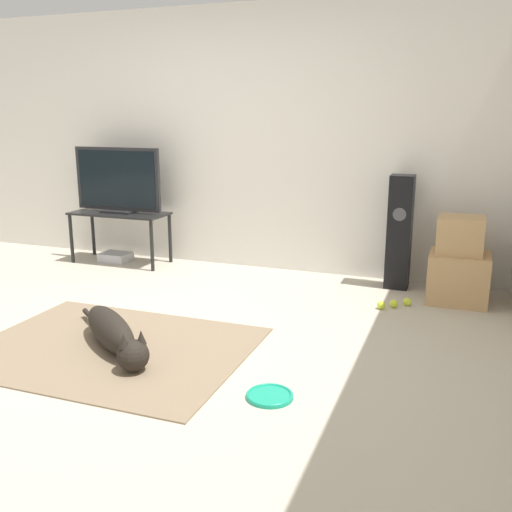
# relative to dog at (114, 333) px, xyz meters

# --- Properties ---
(ground_plane) EXTENTS (12.00, 12.00, 0.00)m
(ground_plane) POSITION_rel_dog_xyz_m (-0.03, 0.28, -0.13)
(ground_plane) COLOR #BCB29E
(wall_back) EXTENTS (8.00, 0.06, 2.55)m
(wall_back) POSITION_rel_dog_xyz_m (-0.03, 2.38, 1.15)
(wall_back) COLOR silver
(wall_back) RESTS_ON ground_plane
(area_rug) EXTENTS (1.82, 1.40, 0.01)m
(area_rug) POSITION_rel_dog_xyz_m (-0.05, 0.03, -0.12)
(area_rug) COLOR #847056
(area_rug) RESTS_ON ground_plane
(dog) EXTENTS (0.98, 0.81, 0.26)m
(dog) POSITION_rel_dog_xyz_m (0.00, 0.00, 0.00)
(dog) COLOR black
(dog) RESTS_ON area_rug
(frisbee) EXTENTS (0.27, 0.27, 0.03)m
(frisbee) POSITION_rel_dog_xyz_m (1.17, -0.25, -0.12)
(frisbee) COLOR #199E7A
(frisbee) RESTS_ON ground_plane
(cardboard_box_lower) EXTENTS (0.48, 0.45, 0.41)m
(cardboard_box_lower) POSITION_rel_dog_xyz_m (2.10, 1.89, 0.08)
(cardboard_box_lower) COLOR tan
(cardboard_box_lower) RESTS_ON ground_plane
(cardboard_box_upper) EXTENTS (0.37, 0.34, 0.31)m
(cardboard_box_upper) POSITION_rel_dog_xyz_m (2.09, 1.91, 0.43)
(cardboard_box_upper) COLOR tan
(cardboard_box_upper) RESTS_ON cardboard_box_lower
(floor_speaker) EXTENTS (0.21, 0.21, 1.02)m
(floor_speaker) POSITION_rel_dog_xyz_m (1.58, 2.12, 0.38)
(floor_speaker) COLOR black
(floor_speaker) RESTS_ON ground_plane
(tv_stand) EXTENTS (1.02, 0.43, 0.53)m
(tv_stand) POSITION_rel_dog_xyz_m (-1.26, 2.02, 0.33)
(tv_stand) COLOR black
(tv_stand) RESTS_ON ground_plane
(tv) EXTENTS (0.97, 0.20, 0.67)m
(tv) POSITION_rel_dog_xyz_m (-1.26, 2.03, 0.73)
(tv) COLOR #232326
(tv) RESTS_ON tv_stand
(tennis_ball_by_boxes) EXTENTS (0.07, 0.07, 0.07)m
(tennis_ball_by_boxes) POSITION_rel_dog_xyz_m (1.54, 1.46, -0.10)
(tennis_ball_by_boxes) COLOR #C6E033
(tennis_ball_by_boxes) RESTS_ON ground_plane
(tennis_ball_near_speaker) EXTENTS (0.07, 0.07, 0.07)m
(tennis_ball_near_speaker) POSITION_rel_dog_xyz_m (1.73, 1.62, -0.10)
(tennis_ball_near_speaker) COLOR #C6E033
(tennis_ball_near_speaker) RESTS_ON ground_plane
(tennis_ball_loose_on_carpet) EXTENTS (0.07, 0.07, 0.07)m
(tennis_ball_loose_on_carpet) POSITION_rel_dog_xyz_m (1.63, 1.53, -0.10)
(tennis_ball_loose_on_carpet) COLOR #C6E033
(tennis_ball_loose_on_carpet) RESTS_ON ground_plane
(game_console) EXTENTS (0.30, 0.24, 0.09)m
(game_console) POSITION_rel_dog_xyz_m (-1.35, 2.04, -0.08)
(game_console) COLOR #B7B7BC
(game_console) RESTS_ON ground_plane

